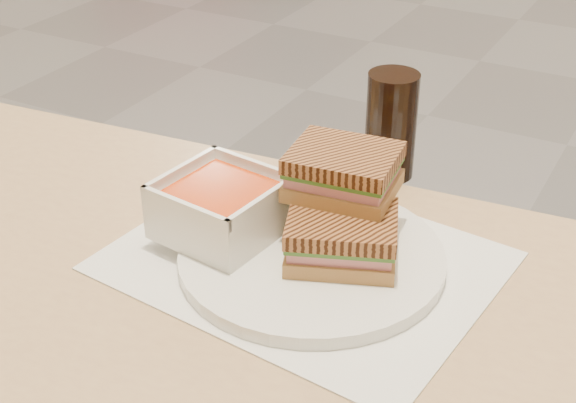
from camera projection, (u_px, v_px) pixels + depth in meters
The scene contains 6 objects.
tray_liner at pixel (303, 261), 0.89m from camera, with size 0.42×0.34×0.00m.
plate at pixel (311, 257), 0.88m from camera, with size 0.29×0.29×0.02m.
soup_bowl at pixel (222, 209), 0.90m from camera, with size 0.14×0.14×0.06m.
panini_lower at pixel (342, 237), 0.86m from camera, with size 0.14×0.13×0.05m.
panini_upper at pixel (343, 172), 0.88m from camera, with size 0.12×0.11×0.05m.
cola_glass at pixel (391, 125), 1.03m from camera, with size 0.06×0.06×0.14m.
Camera 1 is at (0.37, -2.65, 1.26)m, focal length 51.42 mm.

